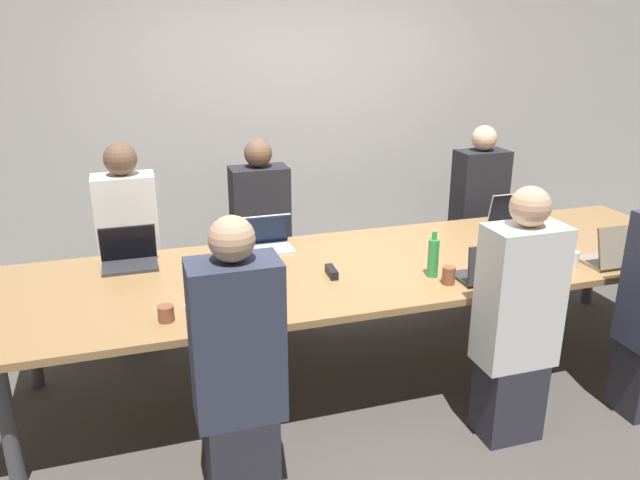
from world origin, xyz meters
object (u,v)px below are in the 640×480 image
object	(u,v)px
laptop_near_midright	(487,270)
cup_near_left	(166,314)
laptop_far_right	(512,216)
person_far_midleft	(261,239)
laptop_near_right	(615,254)
person_near_left	(238,371)
laptop_far_midleft	(263,240)
person_far_right	(478,215)
laptop_near_left	(218,303)
cup_near_midright	(449,275)
laptop_far_left	(129,255)
bottle_near_midright	(433,257)
cup_near_right	(572,259)
person_near_midright	(517,322)
person_far_left	(130,249)
stapler	(332,272)

from	to	relation	value
laptop_near_midright	cup_near_left	bearing A→B (deg)	-1.29
laptop_far_right	person_far_midleft	bearing A→B (deg)	165.75
laptop_near_right	person_near_left	bearing A→B (deg)	9.47
person_near_left	laptop_far_midleft	bearing A→B (deg)	-107.41
person_far_right	laptop_near_left	size ratio (longest dim) A/B	4.47
laptop_far_midleft	laptop_far_right	world-z (taller)	laptop_far_midleft
laptop_far_right	laptop_near_midright	bearing A→B (deg)	-130.38
laptop_near_midright	cup_near_midright	distance (m)	0.22
laptop_far_left	bottle_near_midright	bearing A→B (deg)	-22.87
person_near_left	cup_near_right	bearing A→B (deg)	-168.02
laptop_far_midleft	cup_near_right	distance (m)	1.90
person_far_midleft	person_near_midright	distance (m)	1.96
laptop_near_left	cup_near_right	bearing A→B (deg)	-179.41
cup_near_left	person_far_right	bearing A→B (deg)	27.60
cup_near_left	laptop_near_midright	world-z (taller)	laptop_near_midright
laptop_near_right	laptop_near_left	distance (m)	2.40
laptop_far_right	cup_near_left	distance (m)	2.65
laptop_far_midleft	person_far_midleft	xyz separation A→B (m)	(0.07, 0.42, -0.15)
laptop_far_left	laptop_near_midright	world-z (taller)	same
bottle_near_midright	laptop_far_midleft	bearing A→B (deg)	138.71
laptop_near_left	cup_near_left	world-z (taller)	laptop_near_left
laptop_far_midleft	person_far_midleft	world-z (taller)	person_far_midleft
person_far_left	cup_near_midright	bearing A→B (deg)	-37.72
laptop_far_midleft	person_near_midright	bearing A→B (deg)	-50.26
cup_near_right	laptop_near_left	xyz separation A→B (m)	(-2.13, -0.02, 0.02)
laptop_far_right	person_near_left	distance (m)	2.59
bottle_near_midright	cup_near_left	bearing A→B (deg)	-175.25
cup_near_left	person_near_midright	world-z (taller)	person_near_midright
person_far_left	person_near_left	size ratio (longest dim) A/B	1.01
laptop_near_right	person_near_midright	distance (m)	0.99
person_near_midright	laptop_far_left	bearing A→B (deg)	-33.25
person_far_left	person_near_midright	distance (m)	2.56
person_near_left	cup_near_midright	distance (m)	1.36
person_near_midright	stapler	distance (m)	1.06
laptop_far_left	person_near_left	size ratio (longest dim) A/B	0.24
person_near_midright	cup_near_midright	distance (m)	0.46
laptop_far_right	cup_near_midright	world-z (taller)	laptop_far_right
cup_near_right	stapler	xyz separation A→B (m)	(-1.42, 0.30, -0.03)
laptop_near_midright	bottle_near_midright	xyz separation A→B (m)	(-0.26, 0.17, 0.05)
laptop_far_left	laptop_far_right	bearing A→B (deg)	0.10
person_far_right	laptop_near_left	bearing A→B (deg)	-149.49
laptop_far_midleft	laptop_near_midright	world-z (taller)	laptop_near_midright
laptop_far_midleft	cup_near_left	bearing A→B (deg)	-128.38
laptop_near_left	person_near_midright	distance (m)	1.54
laptop_far_midleft	bottle_near_midright	distance (m)	1.11
person_far_midleft	laptop_near_right	distance (m)	2.32
laptop_far_left	laptop_near_midright	size ratio (longest dim) A/B	1.07
laptop_far_midleft	person_near_left	size ratio (longest dim) A/B	0.26
person_far_midleft	person_far_left	xyz separation A→B (m)	(-0.90, 0.03, 0.02)
cup_near_left	laptop_far_left	bearing A→B (deg)	100.42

